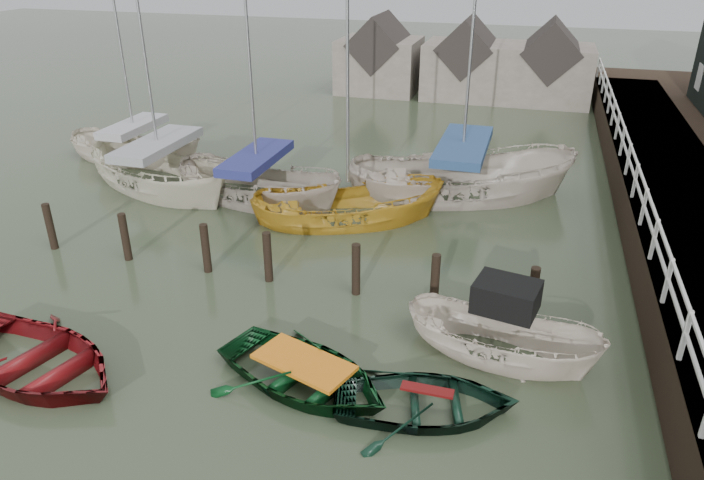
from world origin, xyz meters
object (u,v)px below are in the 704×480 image
(rowboat_dkgreen, at_px, (426,412))
(sailboat_e, at_px, (138,159))
(sailboat_b, at_px, (259,198))
(rowboat_green, at_px, (305,384))
(motorboat, at_px, (499,352))
(sailboat_a, at_px, (163,187))
(sailboat_d, at_px, (460,194))
(rowboat_red, at_px, (37,373))
(sailboat_c, at_px, (348,220))

(rowboat_dkgreen, height_order, sailboat_e, sailboat_e)
(sailboat_b, bearing_deg, rowboat_green, -138.69)
(rowboat_dkgreen, xyz_separation_m, motorboat, (1.20, 2.21, 0.10))
(rowboat_dkgreen, distance_m, sailboat_e, 18.26)
(sailboat_a, xyz_separation_m, sailboat_d, (10.43, 2.33, -0.00))
(rowboat_red, bearing_deg, sailboat_b, 11.52)
(rowboat_red, xyz_separation_m, sailboat_c, (3.97, 9.40, 0.01))
(sailboat_a, height_order, sailboat_b, sailboat_a)
(rowboat_dkgreen, relative_size, sailboat_c, 0.36)
(sailboat_a, distance_m, sailboat_b, 3.79)
(motorboat, xyz_separation_m, sailboat_b, (-8.73, 6.86, -0.04))
(rowboat_red, xyz_separation_m, rowboat_dkgreen, (8.02, 1.13, 0.00))
(rowboat_dkgreen, height_order, sailboat_b, sailboat_b)
(motorboat, relative_size, sailboat_c, 0.45)
(sailboat_a, distance_m, sailboat_d, 10.69)
(motorboat, height_order, sailboat_c, sailboat_c)
(rowboat_dkgreen, bearing_deg, sailboat_d, -9.81)
(sailboat_a, height_order, sailboat_c, sailboat_a)
(rowboat_dkgreen, bearing_deg, motorboat, -42.84)
(rowboat_red, bearing_deg, rowboat_dkgreen, -67.68)
(rowboat_green, bearing_deg, motorboat, -41.73)
(rowboat_dkgreen, xyz_separation_m, sailboat_a, (-11.32, 9.10, 0.06))
(sailboat_c, bearing_deg, rowboat_green, 167.44)
(sailboat_d, xyz_separation_m, sailboat_e, (-13.17, 0.23, 0.00))
(sailboat_c, xyz_separation_m, sailboat_e, (-10.01, 3.38, 0.05))
(sailboat_c, bearing_deg, sailboat_b, 53.83)
(sailboat_d, bearing_deg, sailboat_c, 116.17)
(rowboat_red, relative_size, sailboat_b, 0.40)
(sailboat_b, bearing_deg, sailboat_c, -90.87)
(sailboat_b, xyz_separation_m, sailboat_c, (3.47, -0.80, -0.05))
(rowboat_dkgreen, relative_size, sailboat_e, 0.37)
(rowboat_red, relative_size, sailboat_c, 0.45)
(sailboat_b, xyz_separation_m, sailboat_e, (-6.53, 2.58, -0.00))
(rowboat_dkgreen, bearing_deg, sailboat_a, 36.96)
(sailboat_d, bearing_deg, rowboat_green, 152.98)
(rowboat_red, distance_m, sailboat_c, 10.20)
(rowboat_green, height_order, sailboat_c, sailboat_c)
(rowboat_green, distance_m, sailboat_a, 12.58)
(rowboat_green, height_order, sailboat_d, sailboat_d)
(rowboat_red, height_order, sailboat_c, sailboat_c)
(sailboat_a, bearing_deg, motorboat, -95.22)
(sailboat_b, relative_size, sailboat_c, 1.13)
(rowboat_dkgreen, relative_size, motorboat, 0.78)
(rowboat_red, height_order, sailboat_a, sailboat_a)
(motorboat, relative_size, sailboat_a, 0.37)
(rowboat_green, height_order, sailboat_e, sailboat_e)
(sailboat_d, bearing_deg, rowboat_red, 131.62)
(rowboat_green, distance_m, sailboat_d, 11.44)
(sailboat_b, bearing_deg, rowboat_red, -170.64)
(rowboat_red, bearing_deg, sailboat_c, -8.59)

